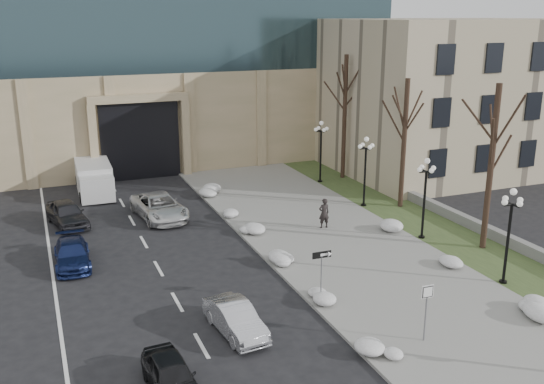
{
  "coord_description": "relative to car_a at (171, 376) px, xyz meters",
  "views": [
    {
      "loc": [
        -11.78,
        -14.32,
        12.34
      ],
      "look_at": [
        -0.49,
        13.55,
        3.5
      ],
      "focal_mm": 40.0,
      "sensor_mm": 36.0,
      "label": 1
    }
  ],
  "objects": [
    {
      "name": "stone_wall",
      "position": [
        20.23,
        12.51,
        -0.27
      ],
      "size": [
        0.5,
        30.0,
        0.7
      ],
      "primitive_type": "cube",
      "color": "gray",
      "rests_on": "ground"
    },
    {
      "name": "lamppost_c",
      "position": [
        16.53,
        15.51,
        2.45
      ],
      "size": [
        1.18,
        1.18,
        4.76
      ],
      "color": "black",
      "rests_on": "ground"
    },
    {
      "name": "one_way_sign",
      "position": [
        7.76,
        3.96,
        1.43
      ],
      "size": [
        0.92,
        0.25,
        2.49
      ],
      "rotation": [
        0.0,
        0.0,
        -0.02
      ],
      "color": "slate",
      "rests_on": "ground"
    },
    {
      "name": "tree_near",
      "position": [
        18.73,
        6.51,
        5.21
      ],
      "size": [
        3.2,
        3.2,
        9.0
      ],
      "color": "black",
      "rests_on": "ground"
    },
    {
      "name": "snow_clump_b",
      "position": [
        7.77,
        -1.0,
        -0.32
      ],
      "size": [
        1.1,
        1.6,
        0.36
      ],
      "primitive_type": "ellipsoid",
      "color": "white",
      "rests_on": "sidewalk"
    },
    {
      "name": "car_e",
      "position": [
        -2.0,
        19.13,
        0.13
      ],
      "size": [
        2.63,
        4.66,
        1.49
      ],
      "primitive_type": "imported",
      "rotation": [
        0.0,
        0.0,
        0.21
      ],
      "color": "#2C2C31",
      "rests_on": "ground"
    },
    {
      "name": "tree_mid",
      "position": [
        18.73,
        14.51,
        4.89
      ],
      "size": [
        3.2,
        3.2,
        8.5
      ],
      "color": "black",
      "rests_on": "ground"
    },
    {
      "name": "sidewalk",
      "position": [
        11.73,
        10.51,
        -0.56
      ],
      "size": [
        9.0,
        40.0,
        0.12
      ],
      "primitive_type": "cube",
      "color": "gray",
      "rests_on": "ground"
    },
    {
      "name": "grass_strip",
      "position": [
        18.23,
        10.51,
        -0.57
      ],
      "size": [
        4.0,
        40.0,
        0.1
      ],
      "primitive_type": "cube",
      "color": "#364924",
      "rests_on": "ground"
    },
    {
      "name": "snow_clump_c",
      "position": [
        7.73,
        4.02,
        -0.32
      ],
      "size": [
        1.1,
        1.6,
        0.36
      ],
      "primitive_type": "ellipsoid",
      "color": "white",
      "rests_on": "sidewalk"
    },
    {
      "name": "car_d",
      "position": [
        3.47,
        18.36,
        0.13
      ],
      "size": [
        3.13,
        5.67,
        1.5
      ],
      "primitive_type": "imported",
      "rotation": [
        0.0,
        0.0,
        0.12
      ],
      "color": "silver",
      "rests_on": "ground"
    },
    {
      "name": "keep_sign",
      "position": [
        9.84,
        -0.54,
        1.19
      ],
      "size": [
        0.53,
        0.08,
        2.46
      ],
      "rotation": [
        0.0,
        0.0,
        -0.03
      ],
      "color": "slate",
      "rests_on": "ground"
    },
    {
      "name": "car_c",
      "position": [
        -2.23,
        12.61,
        -0.01
      ],
      "size": [
        1.87,
        4.28,
        1.22
      ],
      "primitive_type": "imported",
      "rotation": [
        0.0,
        0.0,
        -0.04
      ],
      "color": "navy",
      "rests_on": "ground"
    },
    {
      "name": "car_b",
      "position": [
        3.28,
        2.96,
        0.01
      ],
      "size": [
        1.75,
        3.94,
        1.26
      ],
      "primitive_type": "imported",
      "rotation": [
        0.0,
        0.0,
        0.11
      ],
      "color": "#B3B4BB",
      "rests_on": "ground"
    },
    {
      "name": "snow_clump_h",
      "position": [
        15.62,
        -0.66,
        -0.32
      ],
      "size": [
        1.1,
        1.6,
        0.36
      ],
      "primitive_type": "ellipsoid",
      "color": "white",
      "rests_on": "sidewalk"
    },
    {
      "name": "lamppost_b",
      "position": [
        16.53,
        9.01,
        2.45
      ],
      "size": [
        1.18,
        1.18,
        4.76
      ],
      "color": "black",
      "rests_on": "ground"
    },
    {
      "name": "snow_clump_j",
      "position": [
        15.67,
        11.05,
        -0.32
      ],
      "size": [
        1.1,
        1.6,
        0.36
      ],
      "primitive_type": "ellipsoid",
      "color": "white",
      "rests_on": "sidewalk"
    },
    {
      "name": "classical_building",
      "position": [
        30.23,
        24.49,
        5.38
      ],
      "size": [
        22.0,
        18.12,
        12.0
      ],
      "color": "tan",
      "rests_on": "ground"
    },
    {
      "name": "snow_clump_f",
      "position": [
        7.62,
        16.71,
        -0.32
      ],
      "size": [
        1.1,
        1.6,
        0.36
      ],
      "primitive_type": "ellipsoid",
      "color": "white",
      "rests_on": "sidewalk"
    },
    {
      "name": "snow_clump_g",
      "position": [
        7.9,
        21.8,
        -0.32
      ],
      "size": [
        1.1,
        1.6,
        0.36
      ],
      "primitive_type": "ellipsoid",
      "color": "white",
      "rests_on": "sidewalk"
    },
    {
      "name": "lamppost_a",
      "position": [
        16.53,
        2.51,
        2.45
      ],
      "size": [
        1.18,
        1.18,
        4.76
      ],
      "color": "black",
      "rests_on": "ground"
    },
    {
      "name": "lamppost_d",
      "position": [
        16.53,
        22.01,
        2.45
      ],
      "size": [
        1.18,
        1.18,
        4.76
      ],
      "color": "black",
      "rests_on": "ground"
    },
    {
      "name": "box_truck",
      "position": [
        0.35,
        25.88,
        0.41
      ],
      "size": [
        2.56,
        6.75,
        2.12
      ],
      "rotation": [
        0.0,
        0.0,
        -0.03
      ],
      "color": "beige",
      "rests_on": "ground"
    },
    {
      "name": "pedestrian",
      "position": [
        12.09,
        12.58,
        0.41
      ],
      "size": [
        0.68,
        0.47,
        1.81
      ],
      "primitive_type": "imported",
      "rotation": [
        0.0,
        0.0,
        3.09
      ],
      "color": "black",
      "rests_on": "sidewalk"
    },
    {
      "name": "snow_clump_e",
      "position": [
        7.67,
        13.07,
        -0.32
      ],
      "size": [
        1.1,
        1.6,
        0.36
      ],
      "primitive_type": "ellipsoid",
      "color": "white",
      "rests_on": "sidewalk"
    },
    {
      "name": "car_a",
      "position": [
        0.0,
        0.0,
        0.0
      ],
      "size": [
        1.68,
        3.71,
        1.24
      ],
      "primitive_type": "imported",
      "rotation": [
        0.0,
        0.0,
        0.06
      ],
      "color": "black",
      "rests_on": "ground"
    },
    {
      "name": "snow_clump_d",
      "position": [
        7.63,
        8.37,
        -0.32
      ],
      "size": [
        1.1,
        1.6,
        0.36
      ],
      "primitive_type": "ellipsoid",
      "color": "white",
      "rests_on": "sidewalk"
    },
    {
      "name": "curb",
      "position": [
        7.23,
        10.51,
        -0.55
      ],
      "size": [
        0.3,
        40.0,
        0.14
      ],
      "primitive_type": "cube",
      "color": "gray",
      "rests_on": "ground"
    },
    {
      "name": "snow_clump_i",
      "position": [
        15.83,
        4.98,
        -0.32
      ],
      "size": [
        1.1,
        1.6,
        0.36
      ],
      "primitive_type": "ellipsoid",
      "color": "white",
      "rests_on": "sidewalk"
    },
    {
      "name": "tree_far",
      "position": [
        18.73,
        22.51,
        5.53
      ],
      "size": [
        3.2,
        3.2,
        9.5
      ],
      "color": "black",
      "rests_on": "ground"
    }
  ]
}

